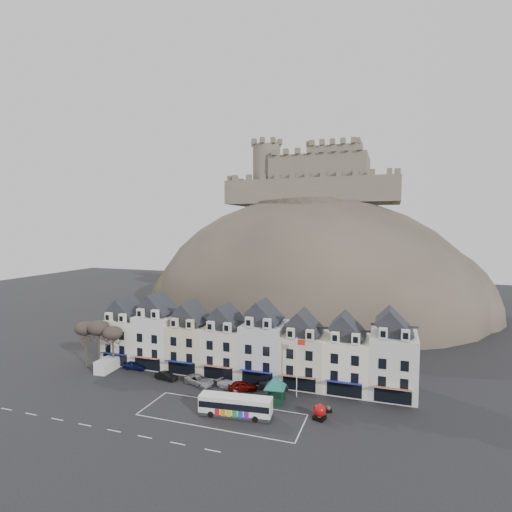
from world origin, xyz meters
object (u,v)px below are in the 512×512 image
(bus_shelter, at_px, (275,382))
(car_charcoal, at_px, (274,385))
(red_buoy, at_px, (320,412))
(car_white, at_px, (229,385))
(car_navy, at_px, (135,365))
(car_black, at_px, (166,376))
(white_van, at_px, (108,364))
(bus, at_px, (235,405))
(flagpole, at_px, (297,363))
(car_silver, at_px, (199,380))
(car_maroon, at_px, (242,386))

(bus_shelter, relative_size, car_charcoal, 1.29)
(red_buoy, height_order, car_white, red_buoy)
(car_navy, bearing_deg, bus_shelter, -101.62)
(car_navy, xyz_separation_m, car_black, (7.89, -2.50, -0.11))
(car_white, distance_m, car_charcoal, 7.01)
(white_van, relative_size, car_navy, 1.14)
(car_black, relative_size, car_charcoal, 0.86)
(bus, bearing_deg, flagpole, 46.55)
(bus_shelter, height_order, car_navy, bus_shelter)
(bus, height_order, bus_shelter, bus_shelter)
(bus_shelter, distance_m, car_silver, 13.69)
(bus, bearing_deg, car_white, 111.97)
(car_navy, distance_m, car_charcoal, 25.83)
(red_buoy, relative_size, flagpole, 0.23)
(car_maroon, height_order, car_charcoal, car_maroon)
(bus, distance_m, red_buoy, 11.17)
(car_black, distance_m, car_silver, 6.06)
(bus, relative_size, car_navy, 2.23)
(car_black, height_order, car_maroon, car_maroon)
(bus_shelter, height_order, car_black, bus_shelter)
(car_navy, relative_size, car_white, 1.05)
(bus, distance_m, car_navy, 25.71)
(car_silver, relative_size, car_maroon, 1.15)
(red_buoy, bearing_deg, car_navy, 167.21)
(bus, height_order, car_maroon, bus)
(flagpole, distance_m, car_maroon, 9.62)
(car_black, height_order, car_charcoal, car_charcoal)
(flagpole, relative_size, car_charcoal, 1.98)
(car_maroon, bearing_deg, bus, 171.25)
(car_maroon, bearing_deg, car_silver, 67.11)
(car_maroon, bearing_deg, red_buoy, -135.65)
(car_black, distance_m, car_white, 11.26)
(car_navy, distance_m, car_white, 19.32)
(car_navy, height_order, car_silver, car_navy)
(car_maroon, xyz_separation_m, car_charcoal, (4.46, 2.08, -0.01))
(car_navy, height_order, car_white, car_navy)
(flagpole, height_order, car_charcoal, flagpole)
(bus, bearing_deg, red_buoy, 7.98)
(car_silver, bearing_deg, car_white, -69.42)
(bus_shelter, relative_size, car_navy, 1.32)
(car_navy, relative_size, car_maroon, 1.00)
(car_white, relative_size, car_charcoal, 0.94)
(white_van, height_order, car_charcoal, white_van)
(bus_shelter, bearing_deg, car_silver, 164.99)
(bus, distance_m, car_maroon, 8.36)
(white_van, xyz_separation_m, car_black, (11.99, -0.27, -0.48))
(car_maroon, distance_m, car_charcoal, 4.92)
(car_black, bearing_deg, red_buoy, -93.44)
(flagpole, xyz_separation_m, car_maroon, (-8.55, -0.45, -4.40))
(bus, relative_size, car_maroon, 2.24)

